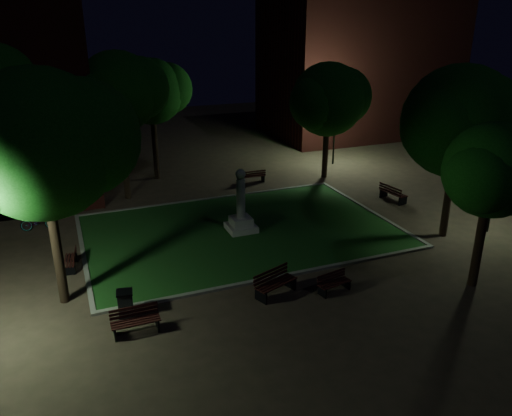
{
  "coord_description": "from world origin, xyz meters",
  "views": [
    {
      "loc": [
        -7.92,
        -19.71,
        10.11
      ],
      "look_at": [
        0.41,
        1.0,
        1.57
      ],
      "focal_mm": 35.0,
      "sensor_mm": 36.0,
      "label": 1
    }
  ],
  "objects_px": {
    "trash_bin": "(125,303)",
    "bench_near_left": "(275,283)",
    "bench_west_near": "(135,321)",
    "bicycle": "(38,221)",
    "bench_near_right": "(334,283)",
    "bench_right_side": "(392,194)",
    "bench_far_side": "(253,177)",
    "monument": "(241,214)",
    "bench_left_side": "(71,261)"
  },
  "relations": [
    {
      "from": "bench_near_right",
      "to": "bench_left_side",
      "type": "height_order",
      "value": "bench_left_side"
    },
    {
      "from": "bench_left_side",
      "to": "bench_far_side",
      "type": "distance_m",
      "value": 14.21
    },
    {
      "from": "trash_bin",
      "to": "bench_near_left",
      "type": "bearing_deg",
      "value": -6.55
    },
    {
      "from": "bicycle",
      "to": "bench_left_side",
      "type": "bearing_deg",
      "value": -159.64
    },
    {
      "from": "trash_bin",
      "to": "bicycle",
      "type": "relative_size",
      "value": 0.56
    },
    {
      "from": "monument",
      "to": "bench_far_side",
      "type": "distance_m",
      "value": 8.02
    },
    {
      "from": "bench_near_left",
      "to": "trash_bin",
      "type": "height_order",
      "value": "bench_near_left"
    },
    {
      "from": "bench_west_near",
      "to": "bench_right_side",
      "type": "relative_size",
      "value": 0.89
    },
    {
      "from": "bench_west_near",
      "to": "trash_bin",
      "type": "height_order",
      "value": "trash_bin"
    },
    {
      "from": "bench_right_side",
      "to": "bench_near_left",
      "type": "bearing_deg",
      "value": 115.25
    },
    {
      "from": "bench_near_left",
      "to": "bicycle",
      "type": "height_order",
      "value": "bench_near_left"
    },
    {
      "from": "bench_far_side",
      "to": "trash_bin",
      "type": "bearing_deg",
      "value": 53.78
    },
    {
      "from": "monument",
      "to": "bench_right_side",
      "type": "height_order",
      "value": "monument"
    },
    {
      "from": "monument",
      "to": "bench_far_side",
      "type": "xyz_separation_m",
      "value": [
        3.5,
        7.19,
        -0.55
      ]
    },
    {
      "from": "bench_right_side",
      "to": "trash_bin",
      "type": "xyz_separation_m",
      "value": [
        -16.3,
        -6.44,
        0.04
      ]
    },
    {
      "from": "bench_right_side",
      "to": "trash_bin",
      "type": "height_order",
      "value": "trash_bin"
    },
    {
      "from": "bench_near_right",
      "to": "bench_right_side",
      "type": "height_order",
      "value": "bench_right_side"
    },
    {
      "from": "monument",
      "to": "bench_near_left",
      "type": "bearing_deg",
      "value": -98.25
    },
    {
      "from": "bench_near_right",
      "to": "bench_left_side",
      "type": "bearing_deg",
      "value": 137.41
    },
    {
      "from": "trash_bin",
      "to": "bicycle",
      "type": "xyz_separation_m",
      "value": [
        -2.96,
        9.59,
        -0.04
      ]
    },
    {
      "from": "bicycle",
      "to": "bench_far_side",
      "type": "bearing_deg",
      "value": -70.78
    },
    {
      "from": "monument",
      "to": "trash_bin",
      "type": "relative_size",
      "value": 3.27
    },
    {
      "from": "bench_far_side",
      "to": "bench_right_side",
      "type": "bearing_deg",
      "value": 136.99
    },
    {
      "from": "bench_near_left",
      "to": "trash_bin",
      "type": "xyz_separation_m",
      "value": [
        -5.59,
        0.64,
        0.03
      ]
    },
    {
      "from": "bench_near_right",
      "to": "bench_right_side",
      "type": "bearing_deg",
      "value": 31.86
    },
    {
      "from": "bench_far_side",
      "to": "bench_west_near",
      "type": "bearing_deg",
      "value": 56.65
    },
    {
      "from": "bench_west_near",
      "to": "bench_left_side",
      "type": "height_order",
      "value": "bench_west_near"
    },
    {
      "from": "monument",
      "to": "bench_right_side",
      "type": "distance_m",
      "value": 9.86
    },
    {
      "from": "bench_west_near",
      "to": "trash_bin",
      "type": "relative_size",
      "value": 1.69
    },
    {
      "from": "monument",
      "to": "bench_right_side",
      "type": "bearing_deg",
      "value": 5.29
    },
    {
      "from": "monument",
      "to": "bench_west_near",
      "type": "relative_size",
      "value": 1.94
    },
    {
      "from": "bench_left_side",
      "to": "bicycle",
      "type": "height_order",
      "value": "bicycle"
    },
    {
      "from": "monument",
      "to": "trash_bin",
      "type": "xyz_separation_m",
      "value": [
        -6.49,
        -5.54,
        -0.46
      ]
    },
    {
      "from": "bench_west_near",
      "to": "monument",
      "type": "bearing_deg",
      "value": 46.75
    },
    {
      "from": "bench_far_side",
      "to": "bicycle",
      "type": "relative_size",
      "value": 0.92
    },
    {
      "from": "bench_west_near",
      "to": "bicycle",
      "type": "bearing_deg",
      "value": 106.24
    },
    {
      "from": "monument",
      "to": "bench_far_side",
      "type": "height_order",
      "value": "monument"
    },
    {
      "from": "bench_near_right",
      "to": "bench_left_side",
      "type": "distance_m",
      "value": 11.15
    },
    {
      "from": "trash_bin",
      "to": "bench_left_side",
      "type": "bearing_deg",
      "value": 109.77
    },
    {
      "from": "bench_left_side",
      "to": "bench_far_side",
      "type": "relative_size",
      "value": 0.91
    },
    {
      "from": "monument",
      "to": "bench_west_near",
      "type": "xyz_separation_m",
      "value": [
        -6.33,
        -6.72,
        -0.53
      ]
    },
    {
      "from": "bench_near_left",
      "to": "bench_near_right",
      "type": "xyz_separation_m",
      "value": [
        2.23,
        -0.69,
        -0.1
      ]
    },
    {
      "from": "bicycle",
      "to": "bench_near_left",
      "type": "bearing_deg",
      "value": -134.49
    },
    {
      "from": "bench_west_near",
      "to": "bicycle",
      "type": "xyz_separation_m",
      "value": [
        -3.12,
        10.77,
        0.03
      ]
    },
    {
      "from": "trash_bin",
      "to": "bench_far_side",
      "type": "bearing_deg",
      "value": 51.87
    },
    {
      "from": "bench_west_near",
      "to": "bench_far_side",
      "type": "bearing_deg",
      "value": 54.8
    },
    {
      "from": "bench_right_side",
      "to": "bench_far_side",
      "type": "distance_m",
      "value": 8.9
    },
    {
      "from": "monument",
      "to": "trash_bin",
      "type": "distance_m",
      "value": 8.54
    },
    {
      "from": "bench_left_side",
      "to": "trash_bin",
      "type": "height_order",
      "value": "trash_bin"
    },
    {
      "from": "monument",
      "to": "bench_left_side",
      "type": "xyz_separation_m",
      "value": [
        -8.13,
        -0.97,
        -0.59
      ]
    }
  ]
}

